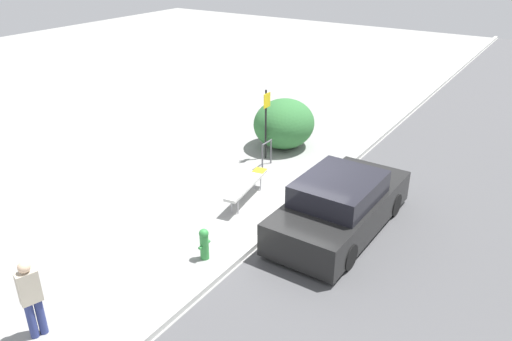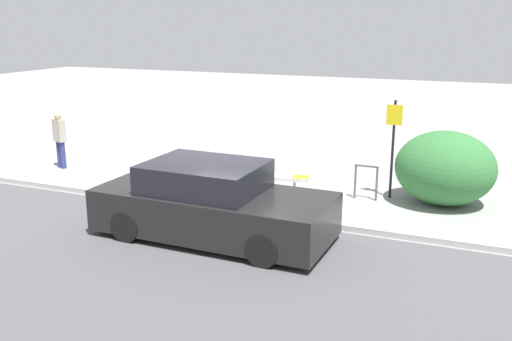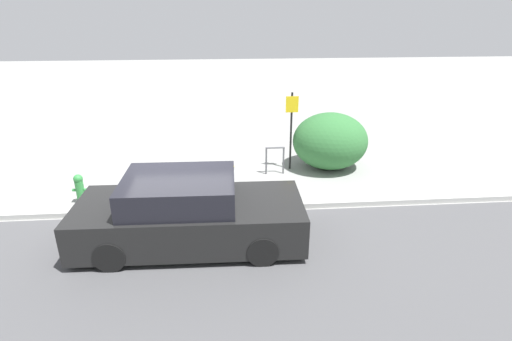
{
  "view_description": "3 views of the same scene",
  "coord_description": "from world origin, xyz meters",
  "px_view_note": "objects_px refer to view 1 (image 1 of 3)",
  "views": [
    {
      "loc": [
        -9.71,
        -5.41,
        6.61
      ],
      "look_at": [
        0.14,
        1.01,
        1.07
      ],
      "focal_mm": 35.0,
      "sensor_mm": 36.0,
      "label": 1
    },
    {
      "loc": [
        5.09,
        -10.52,
        4.07
      ],
      "look_at": [
        0.55,
        0.24,
        0.96
      ],
      "focal_mm": 40.0,
      "sensor_mm": 36.0,
      "label": 2
    },
    {
      "loc": [
        1.08,
        -8.52,
        4.51
      ],
      "look_at": [
        1.86,
        0.87,
        0.64
      ],
      "focal_mm": 28.0,
      "sensor_mm": 36.0,
      "label": 3
    }
  ],
  "objects_px": {
    "parked_car_near": "(340,206)",
    "fire_hydrant": "(204,243)",
    "bike_rack": "(267,151)",
    "sign_post": "(266,118)",
    "pedestrian": "(31,297)",
    "bench": "(247,184)"
  },
  "relations": [
    {
      "from": "sign_post",
      "to": "parked_car_near",
      "type": "bearing_deg",
      "value": -125.26
    },
    {
      "from": "sign_post",
      "to": "parked_car_near",
      "type": "xyz_separation_m",
      "value": [
        -2.71,
        -3.84,
        -0.72
      ]
    },
    {
      "from": "bike_rack",
      "to": "fire_hydrant",
      "type": "relative_size",
      "value": 1.08
    },
    {
      "from": "bike_rack",
      "to": "parked_car_near",
      "type": "height_order",
      "value": "parked_car_near"
    },
    {
      "from": "bench",
      "to": "pedestrian",
      "type": "distance_m",
      "value": 6.32
    },
    {
      "from": "bench",
      "to": "bike_rack",
      "type": "xyz_separation_m",
      "value": [
        2.24,
        0.76,
        0.01
      ]
    },
    {
      "from": "sign_post",
      "to": "parked_car_near",
      "type": "height_order",
      "value": "sign_post"
    },
    {
      "from": "bench",
      "to": "sign_post",
      "type": "relative_size",
      "value": 0.93
    },
    {
      "from": "bench",
      "to": "sign_post",
      "type": "height_order",
      "value": "sign_post"
    },
    {
      "from": "bike_rack",
      "to": "sign_post",
      "type": "relative_size",
      "value": 0.36
    },
    {
      "from": "bike_rack",
      "to": "pedestrian",
      "type": "bearing_deg",
      "value": -177.08
    },
    {
      "from": "fire_hydrant",
      "to": "pedestrian",
      "type": "xyz_separation_m",
      "value": [
        -3.53,
        1.05,
        0.45
      ]
    },
    {
      "from": "bench",
      "to": "parked_car_near",
      "type": "xyz_separation_m",
      "value": [
        0.03,
        -2.73,
        0.16
      ]
    },
    {
      "from": "sign_post",
      "to": "pedestrian",
      "type": "relative_size",
      "value": 1.43
    },
    {
      "from": "parked_car_near",
      "to": "fire_hydrant",
      "type": "bearing_deg",
      "value": 145.51
    },
    {
      "from": "sign_post",
      "to": "pedestrian",
      "type": "xyz_separation_m",
      "value": [
        -9.04,
        -0.78,
        -0.53
      ]
    },
    {
      "from": "sign_post",
      "to": "parked_car_near",
      "type": "relative_size",
      "value": 0.51
    },
    {
      "from": "bike_rack",
      "to": "pedestrian",
      "type": "distance_m",
      "value": 8.55
    },
    {
      "from": "parked_car_near",
      "to": "bike_rack",
      "type": "bearing_deg",
      "value": 58.87
    },
    {
      "from": "bike_rack",
      "to": "fire_hydrant",
      "type": "bearing_deg",
      "value": -163.51
    },
    {
      "from": "bike_rack",
      "to": "parked_car_near",
      "type": "xyz_separation_m",
      "value": [
        -2.21,
        -3.49,
        0.16
      ]
    },
    {
      "from": "pedestrian",
      "to": "bike_rack",
      "type": "bearing_deg",
      "value": 20.67
    }
  ]
}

